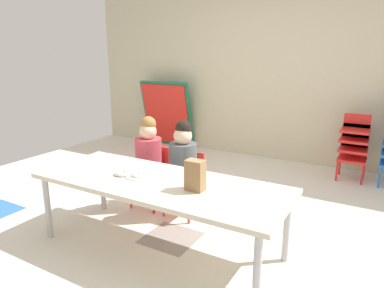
% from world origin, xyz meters
% --- Properties ---
extents(ground_plane, '(6.24, 4.59, 0.02)m').
position_xyz_m(ground_plane, '(0.00, -0.00, -0.01)').
color(ground_plane, silver).
extents(back_wall, '(6.24, 0.10, 2.49)m').
position_xyz_m(back_wall, '(0.00, 2.30, 1.25)').
color(back_wall, beige).
rests_on(back_wall, ground_plane).
extents(craft_table, '(1.98, 0.76, 0.57)m').
position_xyz_m(craft_table, '(0.01, -0.62, 0.53)').
color(craft_table, beige).
rests_on(craft_table, ground_plane).
extents(seated_child_near_camera, '(0.32, 0.31, 0.92)m').
position_xyz_m(seated_child_near_camera, '(-0.53, -0.01, 0.55)').
color(seated_child_near_camera, red).
rests_on(seated_child_near_camera, ground_plane).
extents(seated_child_middle_seat, '(0.32, 0.32, 0.92)m').
position_xyz_m(seated_child_middle_seat, '(-0.14, -0.01, 0.55)').
color(seated_child_middle_seat, red).
rests_on(seated_child_middle_seat, ground_plane).
extents(kid_chair_red_stack, '(0.32, 0.30, 0.80)m').
position_xyz_m(kid_chair_red_stack, '(1.14, 1.88, 0.46)').
color(kid_chair_red_stack, red).
rests_on(kid_chair_red_stack, ground_plane).
extents(folded_activity_table, '(0.90, 0.29, 1.09)m').
position_xyz_m(folded_activity_table, '(-1.74, 2.10, 0.54)').
color(folded_activity_table, '#19724C').
rests_on(folded_activity_table, ground_plane).
extents(paper_bag_brown, '(0.13, 0.09, 0.22)m').
position_xyz_m(paper_bag_brown, '(0.34, -0.65, 0.68)').
color(paper_bag_brown, '#9E754C').
rests_on(paper_bag_brown, craft_table).
extents(paper_plate_near_edge, '(0.18, 0.18, 0.01)m').
position_xyz_m(paper_plate_near_edge, '(-0.18, -0.64, 0.58)').
color(paper_plate_near_edge, white).
rests_on(paper_plate_near_edge, craft_table).
extents(donut_powdered_on_plate, '(0.10, 0.10, 0.03)m').
position_xyz_m(donut_powdered_on_plate, '(-0.18, -0.64, 0.59)').
color(donut_powdered_on_plate, white).
rests_on(donut_powdered_on_plate, craft_table).
extents(donut_powdered_loose, '(0.12, 0.12, 0.03)m').
position_xyz_m(donut_powdered_loose, '(-0.31, -0.66, 0.59)').
color(donut_powdered_loose, white).
rests_on(donut_powdered_loose, craft_table).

